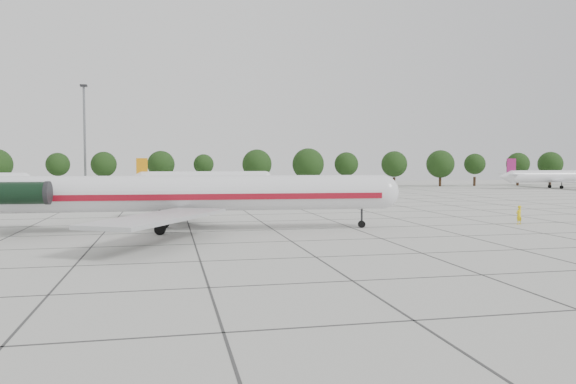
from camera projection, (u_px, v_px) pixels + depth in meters
name	position (u px, v px, depth m)	size (l,w,h in m)	color
ground	(274.00, 230.00, 54.83)	(260.00, 260.00, 0.00)	beige
apron_joints	(251.00, 215.00, 69.48)	(170.00, 170.00, 0.02)	#383838
main_airliner	(169.00, 193.00, 53.69)	(44.20, 34.66, 10.36)	silver
ground_crew	(519.00, 215.00, 59.63)	(0.73, 0.48, 2.01)	yellow
bg_airliner_c	(204.00, 178.00, 124.33)	(28.24, 27.20, 7.40)	silver
bg_airliner_e	(559.00, 177.00, 139.42)	(28.24, 27.20, 7.40)	silver
tree_line	(161.00, 164.00, 135.05)	(249.86, 8.44, 10.22)	#332114
floodlight_mast	(85.00, 130.00, 137.61)	(1.60, 1.60, 25.45)	slate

